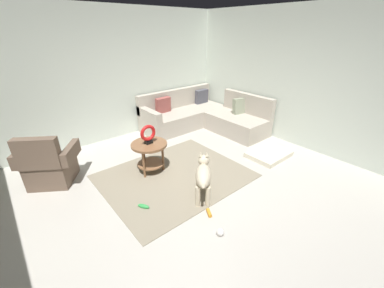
{
  "coord_description": "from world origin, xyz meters",
  "views": [
    {
      "loc": [
        -1.82,
        -2.11,
        2.27
      ],
      "look_at": [
        0.45,
        0.6,
        0.55
      ],
      "focal_mm": 22.35,
      "sensor_mm": 36.0,
      "label": 1
    }
  ],
  "objects_px": {
    "armchair": "(49,165)",
    "dog": "(203,175)",
    "dog_bed_mat": "(269,154)",
    "sectional_couch": "(203,117)",
    "dog_toy_bone": "(143,206)",
    "dog_toy_ball": "(220,232)",
    "dog_toy_rope": "(209,213)",
    "torus_sculpture": "(148,134)",
    "side_table": "(150,150)"
  },
  "relations": [
    {
      "from": "armchair",
      "to": "dog",
      "type": "xyz_separation_m",
      "value": [
        1.61,
        -1.83,
        0.05
      ]
    },
    {
      "from": "dog_bed_mat",
      "to": "dog",
      "type": "relative_size",
      "value": 1.22
    },
    {
      "from": "sectional_couch",
      "to": "dog_toy_bone",
      "type": "bearing_deg",
      "value": -147.62
    },
    {
      "from": "sectional_couch",
      "to": "dog_toy_ball",
      "type": "bearing_deg",
      "value": -128.82
    },
    {
      "from": "dog_toy_rope",
      "to": "torus_sculpture",
      "type": "bearing_deg",
      "value": 91.02
    },
    {
      "from": "sectional_couch",
      "to": "dog",
      "type": "height_order",
      "value": "sectional_couch"
    },
    {
      "from": "dog",
      "to": "dog_toy_bone",
      "type": "bearing_deg",
      "value": -160.55
    },
    {
      "from": "sectional_couch",
      "to": "dog_toy_bone",
      "type": "height_order",
      "value": "sectional_couch"
    },
    {
      "from": "dog_toy_ball",
      "to": "armchair",
      "type": "bearing_deg",
      "value": 116.98
    },
    {
      "from": "dog_toy_rope",
      "to": "dog_toy_bone",
      "type": "xyz_separation_m",
      "value": [
        -0.61,
        0.68,
        0.0
      ]
    },
    {
      "from": "sectional_couch",
      "to": "torus_sculpture",
      "type": "distance_m",
      "value": 2.3
    },
    {
      "from": "armchair",
      "to": "dog_toy_bone",
      "type": "bearing_deg",
      "value": -27.56
    },
    {
      "from": "dog_bed_mat",
      "to": "dog",
      "type": "distance_m",
      "value": 1.87
    },
    {
      "from": "dog_bed_mat",
      "to": "dog_toy_ball",
      "type": "height_order",
      "value": "dog_toy_ball"
    },
    {
      "from": "side_table",
      "to": "dog_toy_rope",
      "type": "height_order",
      "value": "side_table"
    },
    {
      "from": "armchair",
      "to": "torus_sculpture",
      "type": "distance_m",
      "value": 1.62
    },
    {
      "from": "sectional_couch",
      "to": "dog_toy_ball",
      "type": "distance_m",
      "value": 3.49
    },
    {
      "from": "side_table",
      "to": "dog",
      "type": "xyz_separation_m",
      "value": [
        0.21,
        -1.11,
        -0.04
      ]
    },
    {
      "from": "side_table",
      "to": "dog_bed_mat",
      "type": "height_order",
      "value": "side_table"
    },
    {
      "from": "dog_bed_mat",
      "to": "dog_toy_bone",
      "type": "distance_m",
      "value": 2.65
    },
    {
      "from": "dog_bed_mat",
      "to": "torus_sculpture",
      "type": "bearing_deg",
      "value": 153.67
    },
    {
      "from": "armchair",
      "to": "dog_toy_rope",
      "type": "height_order",
      "value": "armchair"
    },
    {
      "from": "torus_sculpture",
      "to": "dog_toy_bone",
      "type": "xyz_separation_m",
      "value": [
        -0.59,
        -0.76,
        -0.68
      ]
    },
    {
      "from": "torus_sculpture",
      "to": "armchair",
      "type": "bearing_deg",
      "value": 152.85
    },
    {
      "from": "armchair",
      "to": "torus_sculpture",
      "type": "relative_size",
      "value": 3.06
    },
    {
      "from": "side_table",
      "to": "torus_sculpture",
      "type": "relative_size",
      "value": 1.84
    },
    {
      "from": "side_table",
      "to": "torus_sculpture",
      "type": "xyz_separation_m",
      "value": [
        0.0,
        -0.0,
        0.29
      ]
    },
    {
      "from": "sectional_couch",
      "to": "side_table",
      "type": "xyz_separation_m",
      "value": [
        -2.06,
        -0.92,
        0.12
      ]
    },
    {
      "from": "armchair",
      "to": "dog_toy_rope",
      "type": "bearing_deg",
      "value": -22.82
    },
    {
      "from": "dog",
      "to": "dog_toy_bone",
      "type": "distance_m",
      "value": 0.94
    },
    {
      "from": "side_table",
      "to": "dog_toy_rope",
      "type": "xyz_separation_m",
      "value": [
        0.03,
        -1.44,
        -0.39
      ]
    },
    {
      "from": "sectional_couch",
      "to": "torus_sculpture",
      "type": "xyz_separation_m",
      "value": [
        -2.06,
        -0.92,
        0.42
      ]
    },
    {
      "from": "sectional_couch",
      "to": "armchair",
      "type": "bearing_deg",
      "value": -176.64
    },
    {
      "from": "dog_bed_mat",
      "to": "dog_toy_rope",
      "type": "bearing_deg",
      "value": -168.07
    },
    {
      "from": "torus_sculpture",
      "to": "dog_toy_rope",
      "type": "height_order",
      "value": "torus_sculpture"
    },
    {
      "from": "dog",
      "to": "armchair",
      "type": "bearing_deg",
      "value": 174.34
    },
    {
      "from": "sectional_couch",
      "to": "dog",
      "type": "xyz_separation_m",
      "value": [
        -1.85,
        -2.03,
        0.09
      ]
    },
    {
      "from": "dog",
      "to": "dog_toy_rope",
      "type": "bearing_deg",
      "value": -76.68
    },
    {
      "from": "armchair",
      "to": "dog_toy_rope",
      "type": "xyz_separation_m",
      "value": [
        1.42,
        -2.16,
        -0.3
      ]
    },
    {
      "from": "torus_sculpture",
      "to": "dog_toy_rope",
      "type": "relative_size",
      "value": 2.33
    },
    {
      "from": "dog_toy_ball",
      "to": "dog_toy_rope",
      "type": "bearing_deg",
      "value": 67.55
    },
    {
      "from": "dog_toy_ball",
      "to": "dog_toy_bone",
      "type": "relative_size",
      "value": 0.54
    },
    {
      "from": "dog",
      "to": "dog_toy_ball",
      "type": "xyz_separation_m",
      "value": [
        -0.33,
        -0.68,
        -0.33
      ]
    },
    {
      "from": "armchair",
      "to": "dog_toy_bone",
      "type": "distance_m",
      "value": 1.71
    },
    {
      "from": "torus_sculpture",
      "to": "dog",
      "type": "relative_size",
      "value": 0.5
    },
    {
      "from": "torus_sculpture",
      "to": "sectional_couch",
      "type": "bearing_deg",
      "value": 24.01
    },
    {
      "from": "armchair",
      "to": "dog_bed_mat",
      "type": "bearing_deg",
      "value": 7.16
    },
    {
      "from": "armchair",
      "to": "dog_bed_mat",
      "type": "relative_size",
      "value": 1.25
    },
    {
      "from": "sectional_couch",
      "to": "dog_toy_rope",
      "type": "bearing_deg",
      "value": -130.78
    },
    {
      "from": "dog_toy_bone",
      "to": "side_table",
      "type": "bearing_deg",
      "value": 52.33
    }
  ]
}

